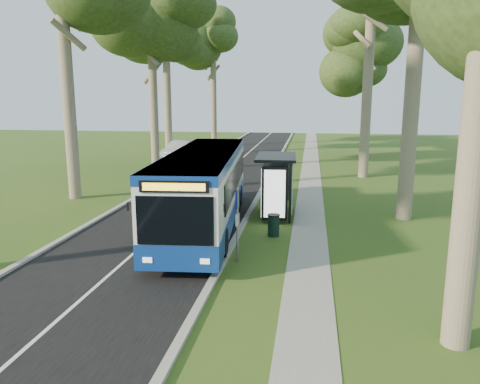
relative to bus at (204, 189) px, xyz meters
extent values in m
plane|color=#34551A|center=(1.65, -3.02, -1.78)|extent=(120.00, 120.00, 0.00)
cube|color=black|center=(-1.85, 6.98, -1.77)|extent=(7.00, 100.00, 0.02)
cube|color=#9E9B93|center=(1.65, 6.98, -1.72)|extent=(0.25, 100.00, 0.12)
cube|color=#9E9B93|center=(-5.35, 6.98, -1.72)|extent=(0.25, 100.00, 0.12)
cube|color=white|center=(-1.85, 6.98, -1.76)|extent=(0.12, 100.00, 0.00)
cube|color=gray|center=(4.65, 6.98, -1.77)|extent=(1.50, 100.00, 0.02)
cube|color=white|center=(0.00, 0.01, 0.13)|extent=(3.76, 13.06, 3.06)
cube|color=navy|center=(0.00, 0.01, -0.97)|extent=(3.79, 13.09, 0.86)
cube|color=navy|center=(0.00, 0.01, 1.48)|extent=(3.79, 13.09, 0.34)
cube|color=black|center=(0.00, -6.45, 0.26)|extent=(2.41, 0.25, 1.56)
cube|color=yellow|center=(0.00, -6.48, 1.33)|extent=(1.93, 0.18, 0.24)
cube|color=black|center=(0.00, -6.38, -1.24)|extent=(2.58, 0.34, 0.32)
cylinder|color=black|center=(-1.22, -3.96, -1.22)|extent=(0.39, 1.14, 1.12)
cylinder|color=black|center=(1.22, -3.96, -1.22)|extent=(0.39, 1.14, 1.12)
cylinder|color=black|center=(-1.22, 3.77, -1.22)|extent=(0.39, 1.14, 1.12)
cylinder|color=black|center=(1.22, 3.77, -1.22)|extent=(0.39, 1.14, 1.12)
cylinder|color=gray|center=(2.13, -4.12, -0.45)|extent=(0.08, 0.08, 2.65)
cube|color=#0C1289|center=(2.13, -4.12, 0.50)|extent=(0.09, 0.37, 0.66)
cylinder|color=yellow|center=(2.10, -4.12, 0.66)|extent=(0.04, 0.23, 0.23)
cube|color=white|center=(2.13, -4.12, -0.24)|extent=(0.09, 0.32, 0.42)
cube|color=black|center=(3.67, 1.25, -0.35)|extent=(0.12, 0.12, 2.85)
cube|color=black|center=(3.67, 4.18, -0.35)|extent=(0.12, 0.12, 2.85)
cube|color=black|center=(2.97, 2.72, 1.14)|extent=(2.03, 3.56, 0.14)
cube|color=silver|center=(3.77, 2.72, -0.24)|extent=(0.17, 2.91, 2.28)
cube|color=black|center=(2.97, 1.12, -0.35)|extent=(1.21, 0.23, 2.51)
cube|color=white|center=(2.97, 1.03, -0.35)|extent=(0.97, 0.06, 2.23)
cube|color=black|center=(3.31, 3.06, -1.27)|extent=(0.52, 2.07, 0.07)
cylinder|color=black|center=(3.16, -0.83, -1.34)|extent=(0.49, 0.49, 0.89)
cylinder|color=black|center=(3.16, -0.83, -0.87)|extent=(0.53, 0.53, 0.05)
imported|color=silver|center=(-6.55, 22.34, -1.03)|extent=(2.83, 4.71, 1.50)
imported|color=#9C9EA4|center=(-7.48, 22.47, -0.92)|extent=(2.59, 5.44, 1.72)
cylinder|color=#7A6B56|center=(-8.85, 4.98, 3.97)|extent=(0.69, 0.69, 11.49)
cylinder|color=#7A6B56|center=(-7.35, 14.98, 3.09)|extent=(0.64, 0.64, 9.74)
ellipsoid|color=#2A3E17|center=(-7.35, 14.98, 8.24)|extent=(5.20, 5.20, 6.68)
cylinder|color=#7A6B56|center=(-9.35, 24.98, 4.48)|extent=(0.72, 0.72, 12.51)
ellipsoid|color=#2A3E17|center=(-9.35, 24.98, 11.09)|extent=(5.20, 5.20, 8.58)
cylinder|color=#7A6B56|center=(-6.85, 34.98, 3.66)|extent=(0.67, 0.67, 10.89)
ellipsoid|color=#2A3E17|center=(-6.85, 34.98, 9.42)|extent=(5.20, 5.20, 7.46)
cylinder|color=#7A6B56|center=(8.15, -9.02, 3.43)|extent=(0.66, 0.66, 10.41)
cylinder|color=#7A6B56|center=(9.15, 2.98, 4.48)|extent=(0.72, 0.72, 12.51)
cylinder|color=#7A6B56|center=(8.45, 14.98, 4.36)|extent=(0.71, 0.71, 12.27)
cylinder|color=#7A6B56|center=(9.65, 26.98, 3.29)|extent=(0.65, 0.65, 10.14)
ellipsoid|color=#2A3E17|center=(9.65, 26.98, 8.65)|extent=(5.20, 5.20, 6.95)
camera|label=1|loc=(4.62, -19.87, 4.01)|focal=35.00mm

